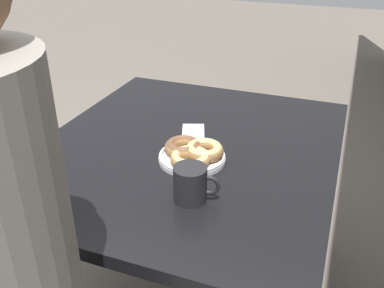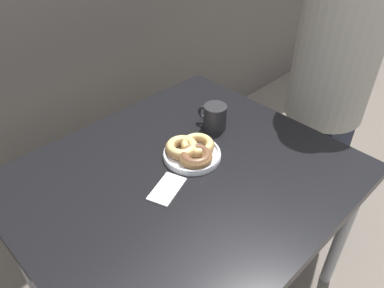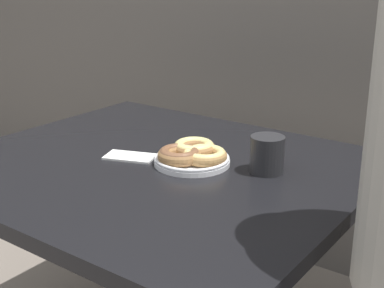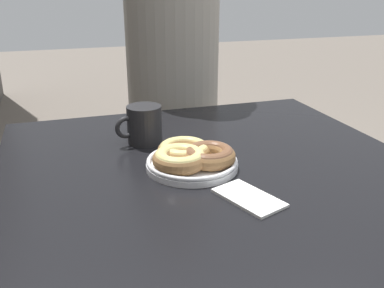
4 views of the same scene
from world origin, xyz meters
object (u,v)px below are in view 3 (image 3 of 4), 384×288
coffee_mug (267,154)px  dining_table (157,184)px  napkin (130,157)px  donut_plate (192,154)px

coffee_mug → dining_table: bearing=-157.2°
napkin → coffee_mug: bearing=19.7°
donut_plate → coffee_mug: bearing=19.4°
donut_plate → dining_table: bearing=-150.2°
dining_table → napkin: napkin is taller
donut_plate → napkin: 0.19m
dining_table → donut_plate: donut_plate is taller
dining_table → donut_plate: size_ratio=4.79×
donut_plate → napkin: (-0.18, -0.07, -0.03)m
napkin → dining_table: bearing=8.8°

